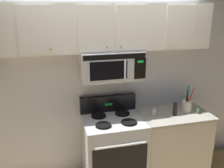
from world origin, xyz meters
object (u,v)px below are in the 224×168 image
at_px(over_range_microwave, 111,65).
at_px(salt_shaker, 154,112).
at_px(stove_range, 113,150).
at_px(pepper_mill, 175,109).
at_px(utensil_crock_cream, 187,105).
at_px(spice_jar, 198,110).

bearing_deg(over_range_microwave, salt_shaker, -13.46).
relative_size(stove_range, salt_shaker, 11.07).
relative_size(over_range_microwave, pepper_mill, 4.38).
xyz_separation_m(stove_range, salt_shaker, (0.54, -0.01, 0.48)).
bearing_deg(utensil_crock_cream, over_range_microwave, 173.28).
distance_m(pepper_mill, spice_jar, 0.33).
distance_m(salt_shaker, spice_jar, 0.60).
bearing_deg(salt_shaker, utensil_crock_cream, 1.06).
bearing_deg(stove_range, pepper_mill, -5.26).
height_order(utensil_crock_cream, spice_jar, utensil_crock_cream).
height_order(stove_range, salt_shaker, stove_range).
bearing_deg(pepper_mill, salt_shaker, 167.12).
xyz_separation_m(utensil_crock_cream, spice_jar, (0.11, -0.10, -0.05)).
bearing_deg(over_range_microwave, spice_jar, -10.96).
bearing_deg(over_range_microwave, stove_range, -89.86).
distance_m(utensil_crock_cream, pepper_mill, 0.23).
height_order(salt_shaker, spice_jar, spice_jar).
xyz_separation_m(stove_range, pepper_mill, (0.81, -0.07, 0.52)).
distance_m(stove_range, pepper_mill, 0.96).
bearing_deg(salt_shaker, spice_jar, -8.65).
xyz_separation_m(stove_range, utensil_crock_cream, (1.02, -0.00, 0.53)).
height_order(stove_range, spice_jar, stove_range).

